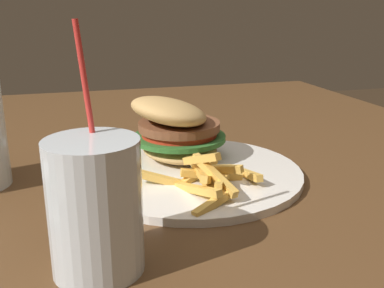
# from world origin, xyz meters

# --- Properties ---
(dining_table) EXTENTS (1.46, 1.26, 0.73)m
(dining_table) POSITION_xyz_m (0.00, 0.00, 0.65)
(dining_table) COLOR brown
(dining_table) RESTS_ON ground_plane
(meal_plate_near) EXTENTS (0.30, 0.30, 0.11)m
(meal_plate_near) POSITION_xyz_m (0.07, -0.08, 0.76)
(meal_plate_near) COLOR white
(meal_plate_near) RESTS_ON dining_table
(juice_glass) EXTENTS (0.08, 0.08, 0.21)m
(juice_glass) POSITION_xyz_m (-0.15, 0.05, 0.79)
(juice_glass) COLOR silver
(juice_glass) RESTS_ON dining_table
(spoon) EXTENTS (0.08, 0.15, 0.01)m
(spoon) POSITION_xyz_m (0.21, 0.01, 0.74)
(spoon) COLOR silver
(spoon) RESTS_ON dining_table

